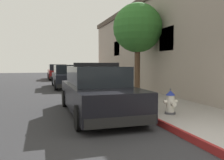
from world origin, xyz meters
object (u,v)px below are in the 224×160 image
parked_car_dark_far (58,72)px  street_tree (138,28)px  parked_car_silver_ahead (67,77)px  fire_hydrant (170,102)px  police_cruiser (97,91)px

parked_car_dark_far → street_tree: 14.80m
parked_car_silver_ahead → parked_car_dark_far: (-0.05, 8.70, 0.00)m
parked_car_dark_far → fire_hydrant: bearing=-84.2°
police_cruiser → fire_hydrant: police_cruiser is taller
police_cruiser → fire_hydrant: size_ratio=6.37×
fire_hydrant → parked_car_dark_far: bearing=95.8°
police_cruiser → street_tree: street_tree is taller
parked_car_dark_far → street_tree: size_ratio=1.08×
police_cruiser → parked_car_silver_ahead: (0.02, 9.06, -0.00)m
street_tree → police_cruiser: bearing=-129.6°
police_cruiser → fire_hydrant: 2.35m
parked_car_silver_ahead → street_tree: size_ratio=1.08×
fire_hydrant → street_tree: bearing=78.5°
parked_car_dark_far → police_cruiser: bearing=-89.9°
police_cruiser → parked_car_dark_far: size_ratio=1.00×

